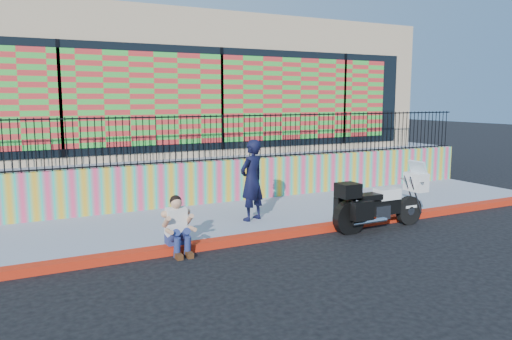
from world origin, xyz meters
TOP-DOWN VIEW (x-y plane):
  - ground at (0.00, 0.00)m, footprint 90.00×90.00m
  - red_curb at (0.00, 0.00)m, footprint 16.00×0.30m
  - sidewalk at (0.00, 1.65)m, footprint 16.00×3.00m
  - mural_wall at (0.00, 3.25)m, footprint 16.00×0.20m
  - metal_fence at (0.00, 3.25)m, footprint 15.80×0.04m
  - elevated_platform at (0.00, 8.35)m, footprint 16.00×10.00m
  - storefront_building at (0.00, 8.13)m, footprint 14.00×8.06m
  - police_motorcycle at (1.77, -0.41)m, footprint 2.36×0.78m
  - police_officer at (-0.60, 1.09)m, footprint 0.78×0.65m
  - seated_man at (-2.72, -0.10)m, footprint 0.54×0.71m

SIDE VIEW (x-z plane):
  - ground at x=0.00m, z-range 0.00..0.00m
  - red_curb at x=0.00m, z-range 0.00..0.15m
  - sidewalk at x=0.00m, z-range 0.00..0.15m
  - seated_man at x=-2.72m, z-range -0.08..0.98m
  - police_motorcycle at x=1.77m, z-range -0.12..1.35m
  - elevated_platform at x=0.00m, z-range 0.00..1.25m
  - mural_wall at x=0.00m, z-range 0.15..1.25m
  - police_officer at x=-0.60m, z-range 0.15..1.97m
  - metal_fence at x=0.00m, z-range 1.25..2.45m
  - storefront_building at x=0.00m, z-range 1.25..5.25m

